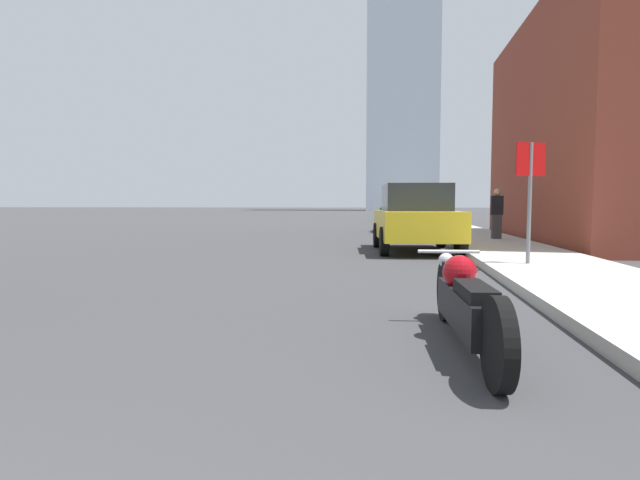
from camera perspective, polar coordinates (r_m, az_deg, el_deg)
The scene contains 10 objects.
sidewalk at distance 39.81m, azimuth 12.39°, elevation 2.33°, with size 2.45×240.00×0.15m.
distant_tower at distance 110.86m, azimuth 9.50°, elevation 21.68°, with size 14.08×14.08×69.68m.
motorcycle at distance 4.50m, azimuth 16.26°, elevation -6.91°, with size 0.62×2.66×0.77m.
parked_car_yellow at distance 13.21m, azimuth 10.84°, elevation 2.49°, with size 2.29×4.11×1.75m.
parked_car_green at distance 23.28m, azimuth 9.46°, elevation 3.19°, with size 2.10×4.01×1.81m.
parked_car_red at distance 34.47m, azimuth 9.25°, elevation 3.31°, with size 1.88×4.51×1.58m.
parked_car_black at distance 45.51m, azimuth 8.92°, elevation 3.64°, with size 1.96×4.20×1.83m.
parked_car_blue at distance 56.08m, azimuth 8.78°, elevation 3.62°, with size 2.22×4.60×1.68m.
stop_sign at distance 9.84m, azimuth 22.88°, elevation 6.20°, with size 0.57×0.26×2.19m.
pedestrian at distance 16.62m, azimuth 19.54°, elevation 2.88°, with size 0.36×0.22×1.57m.
Camera 1 is at (1.79, 0.32, 1.23)m, focal length 28.00 mm.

